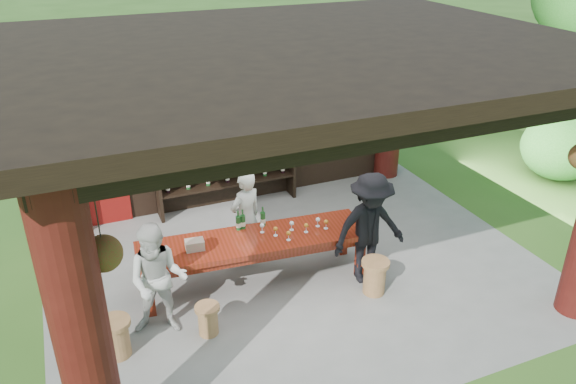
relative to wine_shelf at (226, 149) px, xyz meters
name	(u,v)px	position (x,y,z in m)	size (l,w,h in m)	color
ground	(298,269)	(0.36, -2.45, -1.16)	(90.00, 90.00, 0.00)	#2D5119
pavilion	(286,131)	(0.35, -2.02, 0.97)	(7.50, 6.00, 3.60)	slate
wine_shelf	(226,149)	(0.00, 0.00, 0.00)	(2.62, 0.40, 2.30)	black
tasting_table	(254,245)	(-0.37, -2.50, -0.52)	(3.41, 1.16, 0.75)	#611D0D
stool_near_left	(208,319)	(-1.32, -3.37, -0.93)	(0.33, 0.33, 0.43)	brown
stool_near_right	(375,276)	(1.14, -3.43, -0.87)	(0.41, 0.41, 0.53)	brown
stool_far_left	(116,337)	(-2.47, -3.32, -0.88)	(0.40, 0.40, 0.53)	brown
host	(246,218)	(-0.29, -1.92, -0.39)	(0.56, 0.37, 1.54)	beige
guest_woman	(158,280)	(-1.86, -3.07, -0.37)	(0.77, 0.60, 1.58)	beige
guest_man	(370,229)	(1.21, -3.09, -0.29)	(1.12, 0.64, 1.73)	black
table_bottles	(248,219)	(-0.34, -2.18, -0.25)	(0.46, 0.11, 0.31)	#194C1E
table_glasses	(296,228)	(0.26, -2.58, -0.33)	(0.98, 0.42, 0.15)	silver
napkin_basket	(195,245)	(-1.23, -2.46, -0.34)	(0.26, 0.18, 0.14)	#BF6672
shrubs	(416,187)	(3.03, -1.63, -0.61)	(16.41, 9.70, 1.36)	#194C14
trees	(455,15)	(4.05, -0.85, 2.21)	(21.77, 8.98, 4.80)	#3F2819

